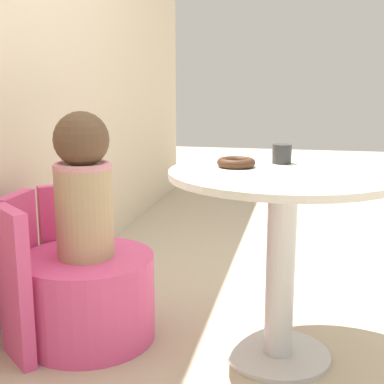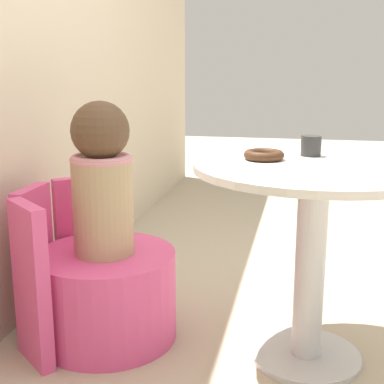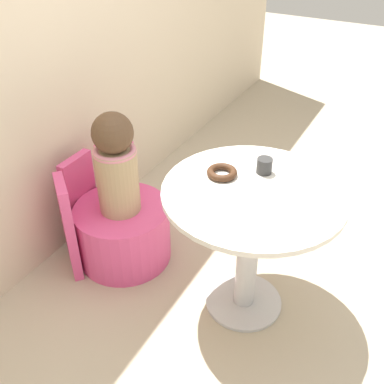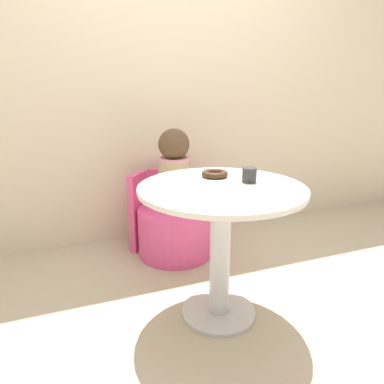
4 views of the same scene
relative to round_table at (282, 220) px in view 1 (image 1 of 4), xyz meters
The scene contains 7 objects.
ground_plane 0.54m from the round_table, 24.88° to the left, with size 12.00×12.00×0.00m, color #B7A88E.
round_table is the anchor object (origin of this frame).
tub_chair 0.83m from the round_table, 89.95° to the left, with size 0.53×0.53×0.34m.
booth_backrest 1.00m from the round_table, 89.96° to the left, with size 0.63×0.23×0.58m.
child_figure 0.76m from the round_table, 89.95° to the left, with size 0.22×0.22×0.56m.
donut 0.27m from the round_table, 76.55° to the left, with size 0.14×0.14×0.03m.
cup 0.27m from the round_table, ahead, with size 0.07×0.07×0.07m.
Camera 1 is at (-1.95, -0.11, 1.02)m, focal length 50.00 mm.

